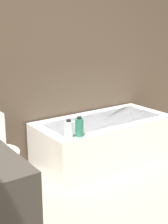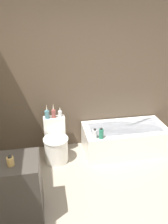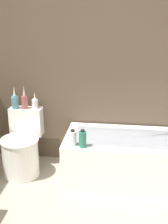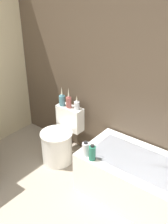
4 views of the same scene
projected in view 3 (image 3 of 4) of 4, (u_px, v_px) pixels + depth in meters
name	position (u px, v px, depth m)	size (l,w,h in m)	color
wall_back_tiled	(64.00, 53.00, 3.47)	(6.40, 0.06, 2.60)	brown
bathtub	(133.00, 158.00, 3.35)	(1.47, 0.70, 0.49)	white
toilet	(22.00, 149.00, 3.47)	(0.42, 0.56, 0.70)	white
vase_gold	(15.00, 101.00, 3.49)	(0.08, 0.08, 0.26)	teal
vase_silver	(25.00, 101.00, 3.49)	(0.07, 0.07, 0.27)	#994C47
vase_bronze	(35.00, 103.00, 3.51)	(0.07, 0.07, 0.19)	silver
shampoo_bottle_tall	(73.00, 138.00, 3.07)	(0.08, 0.08, 0.17)	silver
shampoo_bottle_short	(83.00, 139.00, 3.04)	(0.07, 0.07, 0.18)	#267259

